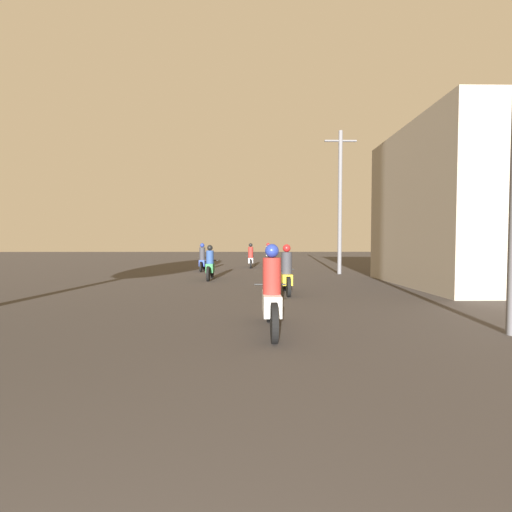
# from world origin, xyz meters

# --- Properties ---
(motorcycle_white) EXTENTS (0.60, 2.09, 1.55)m
(motorcycle_white) POSITION_xyz_m (1.02, 6.38, 0.62)
(motorcycle_white) COLOR black
(motorcycle_white) RESTS_ON ground_plane
(motorcycle_yellow) EXTENTS (0.60, 1.88, 1.53)m
(motorcycle_yellow) POSITION_xyz_m (1.75, 10.86, 0.61)
(motorcycle_yellow) COLOR black
(motorcycle_yellow) RESTS_ON ground_plane
(motorcycle_green) EXTENTS (0.60, 2.06, 1.48)m
(motorcycle_green) POSITION_xyz_m (-1.09, 15.05, 0.60)
(motorcycle_green) COLOR black
(motorcycle_green) RESTS_ON ground_plane
(motorcycle_blue) EXTENTS (0.60, 1.82, 1.56)m
(motorcycle_blue) POSITION_xyz_m (-2.03, 19.36, 0.62)
(motorcycle_blue) COLOR black
(motorcycle_blue) RESTS_ON ground_plane
(motorcycle_silver) EXTENTS (0.60, 2.04, 1.55)m
(motorcycle_silver) POSITION_xyz_m (0.64, 22.08, 0.62)
(motorcycle_silver) COLOR black
(motorcycle_silver) RESTS_ON ground_plane
(motorcycle_black) EXTENTS (0.60, 1.99, 1.57)m
(motorcycle_black) POSITION_xyz_m (1.91, 25.21, 0.63)
(motorcycle_black) COLOR black
(motorcycle_black) RESTS_ON ground_plane
(building_right_near) EXTENTS (5.43, 6.52, 5.77)m
(building_right_near) POSITION_xyz_m (8.90, 12.79, 2.89)
(building_right_near) COLOR gray
(building_right_near) RESTS_ON ground_plane
(utility_pole_far) EXTENTS (1.60, 0.20, 7.16)m
(utility_pole_far) POSITION_xyz_m (5.14, 17.56, 3.74)
(utility_pole_far) COLOR slate
(utility_pole_far) RESTS_ON ground_plane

